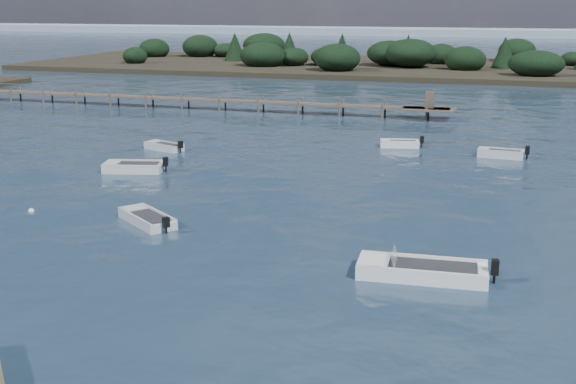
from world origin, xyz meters
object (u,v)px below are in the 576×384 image
(tender_far_grey, at_px, (164,148))
(tender_far_white, at_px, (400,145))
(dinghy_extra_a, at_px, (134,169))
(dinghy_mid_white_a, at_px, (421,273))
(jetty, at_px, (185,99))
(tender_far_grey_b, at_px, (501,155))
(dinghy_mid_grey, at_px, (147,220))

(tender_far_grey, relative_size, tender_far_white, 1.03)
(tender_far_grey, height_order, dinghy_extra_a, dinghy_extra_a)
(dinghy_mid_white_a, height_order, jetty, jetty)
(tender_far_white, bearing_deg, tender_far_grey_b, -12.74)
(tender_far_white, bearing_deg, jetty, 149.85)
(jetty, bearing_deg, tender_far_white, -30.15)
(tender_far_white, distance_m, dinghy_mid_grey, 25.71)
(dinghy_extra_a, bearing_deg, dinghy_mid_white_a, -33.52)
(dinghy_extra_a, bearing_deg, tender_far_grey_b, 26.77)
(tender_far_grey, height_order, tender_far_white, tender_far_white)
(dinghy_mid_grey, height_order, jetty, jetty)
(tender_far_grey, bearing_deg, dinghy_extra_a, -79.58)
(tender_far_grey, relative_size, jetty, 0.05)
(dinghy_extra_a, bearing_deg, dinghy_mid_grey, -58.16)
(tender_far_grey_b, distance_m, tender_far_white, 7.85)
(tender_far_grey, distance_m, tender_far_grey_b, 25.26)
(tender_far_grey_b, bearing_deg, tender_far_white, 167.26)
(tender_far_grey, distance_m, dinghy_mid_white_a, 30.50)
(jetty, bearing_deg, tender_far_grey_b, -26.47)
(tender_far_white, relative_size, dinghy_mid_white_a, 0.60)
(tender_far_grey_b, distance_m, dinghy_extra_a, 26.33)
(tender_far_grey, xyz_separation_m, jetty, (-7.93, 20.98, 0.83))
(tender_far_grey, bearing_deg, jetty, 110.72)
(tender_far_grey, height_order, jetty, jetty)
(dinghy_mid_white_a, xyz_separation_m, dinghy_extra_a, (-20.82, 13.79, -0.00))
(tender_far_grey_b, bearing_deg, jetty, 153.53)
(dinghy_extra_a, bearing_deg, tender_far_grey, 100.42)
(dinghy_mid_grey, bearing_deg, tender_far_grey, 113.82)
(tender_far_grey, bearing_deg, tender_far_grey_b, 10.64)
(tender_far_grey, distance_m, jetty, 22.44)
(dinghy_mid_white_a, height_order, dinghy_mid_grey, dinghy_mid_white_a)
(dinghy_mid_white_a, bearing_deg, dinghy_extra_a, 146.48)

